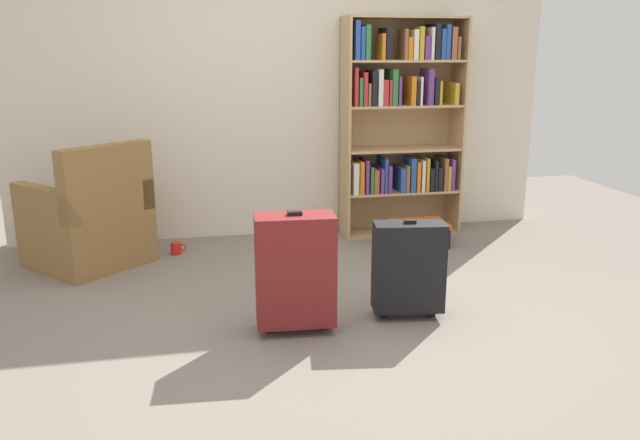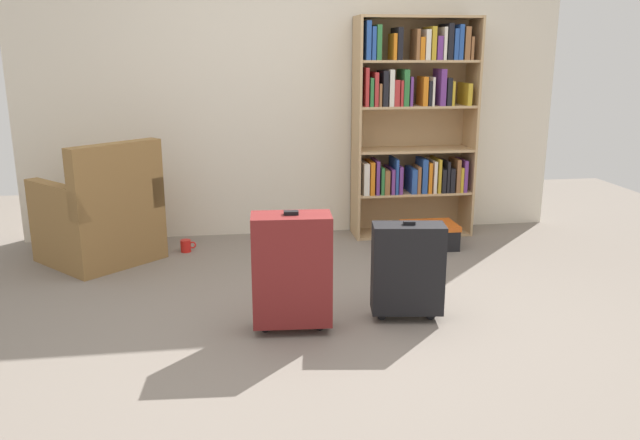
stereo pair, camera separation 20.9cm
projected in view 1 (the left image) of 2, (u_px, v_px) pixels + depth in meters
The scene contains 8 objects.
ground_plane at pixel (340, 330), 3.57m from camera, with size 7.83×7.83×0.00m, color slate.
back_wall at pixel (283, 78), 5.22m from camera, with size 4.48×0.10×2.60m, color beige.
bookshelf at pixel (400, 118), 5.27m from camera, with size 0.99×0.34×1.78m.
armchair at pixel (90, 223), 4.60m from camera, with size 0.99×0.99×0.90m.
mug at pixel (176, 248), 4.90m from camera, with size 0.12×0.08×0.10m.
storage_box at pixel (419, 233), 5.10m from camera, with size 0.42×0.31×0.20m.
suitcase_black at pixel (408, 267), 3.68m from camera, with size 0.43×0.24×0.59m.
suitcase_dark_red at pixel (295, 270), 3.48m from camera, with size 0.45×0.25×0.69m.
Camera 1 is at (-0.77, -3.20, 1.51)m, focal length 35.81 mm.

